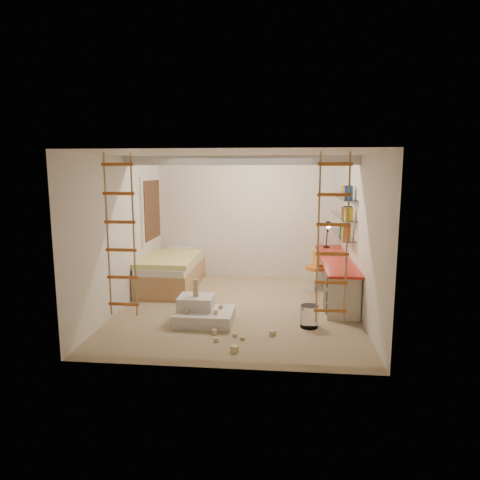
# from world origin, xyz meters

# --- Properties ---
(floor) EXTENTS (4.50, 4.50, 0.00)m
(floor) POSITION_xyz_m (0.00, 0.00, 0.00)
(floor) COLOR tan
(floor) RESTS_ON ground
(ceiling_beam) EXTENTS (4.00, 0.18, 0.16)m
(ceiling_beam) POSITION_xyz_m (0.00, 0.30, 2.52)
(ceiling_beam) COLOR white
(ceiling_beam) RESTS_ON ceiling
(window_frame) EXTENTS (0.06, 1.15, 1.35)m
(window_frame) POSITION_xyz_m (-1.97, 1.50, 1.55)
(window_frame) COLOR white
(window_frame) RESTS_ON wall_left
(window_blind) EXTENTS (0.02, 1.00, 1.20)m
(window_blind) POSITION_xyz_m (-1.93, 1.50, 1.55)
(window_blind) COLOR #4C2D1E
(window_blind) RESTS_ON window_frame
(rope_ladder_left) EXTENTS (0.41, 0.04, 2.13)m
(rope_ladder_left) POSITION_xyz_m (-1.35, -1.75, 1.52)
(rope_ladder_left) COLOR #C16021
(rope_ladder_left) RESTS_ON ceiling
(rope_ladder_right) EXTENTS (0.41, 0.04, 2.13)m
(rope_ladder_right) POSITION_xyz_m (1.35, -1.75, 1.52)
(rope_ladder_right) COLOR #C57221
(rope_ladder_right) RESTS_ON ceiling
(waste_bin) EXTENTS (0.27, 0.27, 0.34)m
(waste_bin) POSITION_xyz_m (1.16, -0.76, 0.17)
(waste_bin) COLOR white
(waste_bin) RESTS_ON floor
(desk) EXTENTS (0.56, 2.80, 0.75)m
(desk) POSITION_xyz_m (1.72, 0.86, 0.40)
(desk) COLOR red
(desk) RESTS_ON floor
(shelves) EXTENTS (0.25, 1.80, 0.71)m
(shelves) POSITION_xyz_m (1.87, 1.13, 1.50)
(shelves) COLOR white
(shelves) RESTS_ON wall_right
(bed) EXTENTS (1.02, 2.00, 0.69)m
(bed) POSITION_xyz_m (-1.48, 1.23, 0.33)
(bed) COLOR #AD7F51
(bed) RESTS_ON floor
(task_lamp) EXTENTS (0.14, 0.36, 0.57)m
(task_lamp) POSITION_xyz_m (1.67, 1.82, 1.14)
(task_lamp) COLOR black
(task_lamp) RESTS_ON desk
(swivel_chair) EXTENTS (0.58, 0.58, 0.79)m
(swivel_chair) POSITION_xyz_m (1.40, 1.27, 0.29)
(swivel_chair) COLOR orange
(swivel_chair) RESTS_ON floor
(play_platform) EXTENTS (0.90, 0.70, 0.40)m
(play_platform) POSITION_xyz_m (-0.50, -0.71, 0.16)
(play_platform) COLOR silver
(play_platform) RESTS_ON floor
(toy_blocks) EXTENTS (1.38, 1.22, 0.67)m
(toy_blocks) POSITION_xyz_m (-0.20, -1.04, 0.22)
(toy_blocks) COLOR #CCB284
(toy_blocks) RESTS_ON floor
(books) EXTENTS (0.14, 0.64, 0.92)m
(books) POSITION_xyz_m (1.87, 1.13, 1.60)
(books) COLOR orange
(books) RESTS_ON shelves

